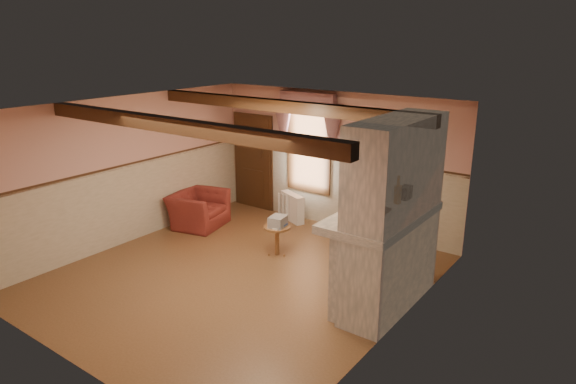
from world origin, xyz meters
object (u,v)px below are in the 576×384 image
Objects in this scene: bowl at (379,212)px; oil_lamp at (398,195)px; radiator at (292,207)px; armchair at (198,209)px; side_table at (277,240)px; mantel_clock at (405,192)px.

bowl is 0.62m from oil_lamp.
radiator is at bearing 152.80° from oil_lamp.
armchair is at bearing -111.60° from radiator.
radiator is at bearing -58.24° from armchair.
oil_lamp is (3.08, -1.58, 1.26)m from radiator.
oil_lamp is at bearing -105.40° from armchair.
side_table is 1.82m from radiator.
bowl reaches higher than radiator.
oil_lamp is at bearing 0.93° from side_table.
radiator is 3.96m from bowl.
armchair is 2.01× the size of side_table.
side_table is 2.60m from mantel_clock.
mantel_clock is at bearing -101.71° from armchair.
side_table is (2.23, -0.21, -0.08)m from armchair.
bowl is at bearing -14.18° from side_table.
mantel_clock is 0.29m from oil_lamp.
bowl is at bearing -11.95° from radiator.
armchair is at bearing 174.57° from side_table.
side_table is at bearing 165.82° from bowl.
armchair reaches higher than radiator.
radiator is 3.69m from oil_lamp.
mantel_clock is at bearing 8.20° from side_table.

